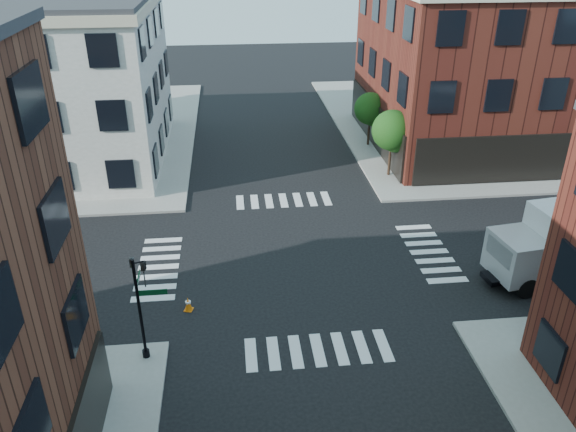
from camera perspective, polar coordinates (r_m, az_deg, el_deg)
The scene contains 8 objects.
ground at distance 28.89m, azimuth 0.92°, elevation -4.42°, with size 120.00×120.00×0.00m, color black.
sidewalk_ne at distance 53.55m, azimuth 21.17°, elevation 9.07°, with size 30.00×30.00×0.15m, color gray.
sidewalk_nw at distance 51.08m, azimuth -26.56°, elevation 7.19°, with size 30.00×30.00×0.15m, color gray.
building_ne at distance 47.65m, azimuth 24.43°, elevation 13.85°, with size 25.00×16.00×12.00m, color #451711.
tree_near at distance 37.92m, azimuth 10.62°, elevation 8.34°, with size 2.69×2.69×4.49m.
tree_far at distance 43.51m, azimuth 8.43°, elevation 10.57°, with size 2.43×2.43×4.07m.
signal_pole at distance 21.88m, azimuth -14.74°, elevation -8.03°, with size 1.29×1.24×4.60m.
traffic_cone at distance 25.53m, azimuth -10.10°, elevation -8.80°, with size 0.45×0.45×0.66m.
Camera 1 is at (-3.08, -24.38, 15.18)m, focal length 35.00 mm.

